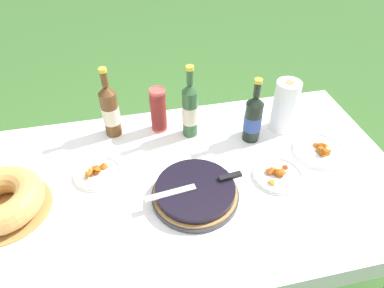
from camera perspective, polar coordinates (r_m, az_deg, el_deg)
ground_plane at (r=1.94m, az=-2.42°, el=-20.52°), size 16.00×16.00×0.00m
garden_table at (r=1.41m, az=-3.15°, el=-8.14°), size 1.85×0.97×0.70m
tablecloth at (r=1.38m, az=-3.22°, el=-6.83°), size 1.86×0.98×0.10m
berry_tart at (r=1.29m, az=0.53°, el=-8.05°), size 0.33×0.33×0.06m
serving_knife at (r=1.27m, az=1.79°, el=-6.68°), size 0.38×0.07×0.01m
bundt_cake at (r=1.41m, az=-29.18°, el=-8.01°), size 0.33×0.33×0.11m
cup_stack at (r=1.56m, az=-5.79°, el=5.63°), size 0.07×0.07×0.21m
cider_bottle_green at (r=1.50m, az=-0.33°, el=5.74°), size 0.07×0.07×0.35m
cider_bottle_amber at (r=1.55m, az=-13.47°, el=5.46°), size 0.08×0.08×0.33m
juice_bottle_red at (r=1.51m, az=10.14°, el=4.27°), size 0.08×0.08×0.31m
snack_plate_near at (r=1.42m, az=14.07°, el=-4.95°), size 0.20×0.20×0.05m
snack_plate_left at (r=1.58m, az=20.55°, el=-1.01°), size 0.23×0.23×0.06m
snack_plate_right at (r=1.44m, az=-15.59°, el=-4.57°), size 0.19×0.19×0.06m
paper_towel_roll at (r=1.60m, az=15.19°, el=6.11°), size 0.11×0.11×0.25m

